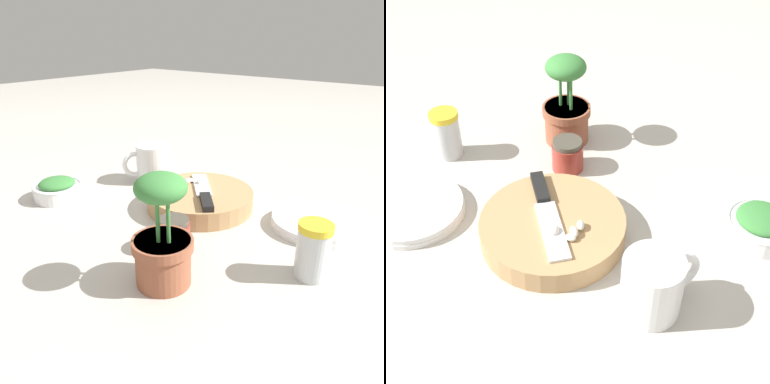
% 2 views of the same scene
% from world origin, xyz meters
% --- Properties ---
extents(ground_plane, '(5.00, 5.00, 0.00)m').
position_xyz_m(ground_plane, '(0.00, 0.00, 0.00)').
color(ground_plane, '#B2ADA3').
extents(cutting_board, '(0.24, 0.24, 0.04)m').
position_xyz_m(cutting_board, '(0.00, -0.06, 0.02)').
color(cutting_board, tan).
rests_on(cutting_board, ground_plane).
extents(chef_knife, '(0.16, 0.17, 0.01)m').
position_xyz_m(chef_knife, '(-0.02, -0.04, 0.04)').
color(chef_knife, black).
rests_on(chef_knife, cutting_board).
extents(garlic_cloves, '(0.05, 0.05, 0.01)m').
position_xyz_m(garlic_cloves, '(0.04, -0.07, 0.05)').
color(garlic_cloves, silver).
rests_on(garlic_cloves, cutting_board).
extents(herb_bowl, '(0.11, 0.11, 0.05)m').
position_xyz_m(herb_bowl, '(0.29, 0.11, 0.02)').
color(herb_bowl, white).
rests_on(herb_bowl, ground_plane).
extents(spice_jar, '(0.05, 0.05, 0.10)m').
position_xyz_m(spice_jar, '(-0.30, 0.04, 0.05)').
color(spice_jar, silver).
rests_on(spice_jar, ground_plane).
extents(coffee_mug, '(0.09, 0.12, 0.10)m').
position_xyz_m(coffee_mug, '(0.20, -0.11, 0.05)').
color(coffee_mug, white).
rests_on(coffee_mug, ground_plane).
extents(plate_stack, '(0.18, 0.18, 0.02)m').
position_xyz_m(plate_stack, '(-0.24, -0.13, 0.01)').
color(plate_stack, white).
rests_on(plate_stack, ground_plane).
extents(honey_jar, '(0.06, 0.06, 0.06)m').
position_xyz_m(honey_jar, '(-0.07, 0.12, 0.03)').
color(honey_jar, '#9E3328').
rests_on(honey_jar, ground_plane).
extents(potted_herb, '(0.10, 0.10, 0.18)m').
position_xyz_m(potted_herb, '(-0.12, 0.20, 0.08)').
color(potted_herb, '#935138').
rests_on(potted_herb, ground_plane).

